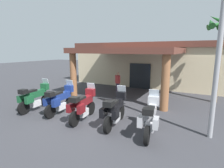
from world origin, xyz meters
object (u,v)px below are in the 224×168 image
(motorcycle_maroon, at_px, (83,106))
(motorcycle_silver, at_px, (150,117))
(motorcycle_blue, at_px, (60,100))
(pedestrian, at_px, (118,82))
(motorcycle_green, at_px, (35,97))
(motel_building, at_px, (151,63))
(motorcycle_black, at_px, (115,110))
(palm_tree_near_portico, at_px, (222,35))

(motorcycle_maroon, height_order, motorcycle_silver, same)
(motorcycle_blue, relative_size, pedestrian, 1.35)
(motorcycle_green, bearing_deg, motorcycle_maroon, -94.10)
(motel_building, height_order, motorcycle_green, motel_building)
(motorcycle_blue, bearing_deg, motel_building, -12.73)
(motorcycle_black, xyz_separation_m, palm_tree_near_portico, (4.00, 5.98, 3.38))
(palm_tree_near_portico, bearing_deg, pedestrian, -172.04)
(motorcycle_green, bearing_deg, motorcycle_blue, -86.26)
(motorcycle_green, bearing_deg, motorcycle_black, -92.74)
(motorcycle_maroon, bearing_deg, motorcycle_silver, -97.64)
(motorcycle_green, distance_m, motorcycle_blue, 1.59)
(palm_tree_near_portico, bearing_deg, motorcycle_green, -144.97)
(motorcycle_green, height_order, palm_tree_near_portico, palm_tree_near_portico)
(palm_tree_near_portico, bearing_deg, motel_building, 137.82)
(motel_building, bearing_deg, pedestrian, -97.07)
(motel_building, xyz_separation_m, motorcycle_green, (-3.24, -11.09, -1.29))
(pedestrian, bearing_deg, motorcycle_black, -131.69)
(motel_building, xyz_separation_m, motorcycle_maroon, (-0.08, -11.07, -1.29))
(motel_building, distance_m, motorcycle_maroon, 11.15)
(motel_building, distance_m, pedestrian, 6.00)
(motorcycle_black, distance_m, pedestrian, 5.60)
(motel_building, relative_size, motorcycle_silver, 6.12)
(motorcycle_maroon, xyz_separation_m, motorcycle_silver, (3.15, -0.03, 0.00))
(motel_building, distance_m, motorcycle_green, 11.63)
(motorcycle_blue, relative_size, motorcycle_silver, 1.00)
(pedestrian, bearing_deg, motel_building, 16.36)
(motorcycle_maroon, distance_m, motorcycle_black, 1.58)
(motorcycle_green, height_order, motorcycle_maroon, same)
(motorcycle_silver, distance_m, palm_tree_near_portico, 7.41)
(motel_building, relative_size, motorcycle_green, 6.11)
(motorcycle_maroon, xyz_separation_m, pedestrian, (-0.71, 5.22, 0.25))
(motel_building, relative_size, palm_tree_near_portico, 2.54)
(motel_building, relative_size, motorcycle_blue, 6.11)
(motel_building, bearing_deg, motorcycle_black, -81.54)
(palm_tree_near_portico, bearing_deg, motorcycle_silver, -111.52)
(motorcycle_black, relative_size, palm_tree_near_portico, 0.42)
(motel_building, height_order, pedestrian, motel_building)
(palm_tree_near_portico, bearing_deg, motorcycle_blue, -140.51)
(motel_building, bearing_deg, motorcycle_maroon, -89.73)
(motel_building, xyz_separation_m, pedestrian, (-0.80, -5.85, -1.04))
(motorcycle_silver, bearing_deg, motel_building, 7.95)
(motorcycle_green, height_order, motorcycle_blue, same)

